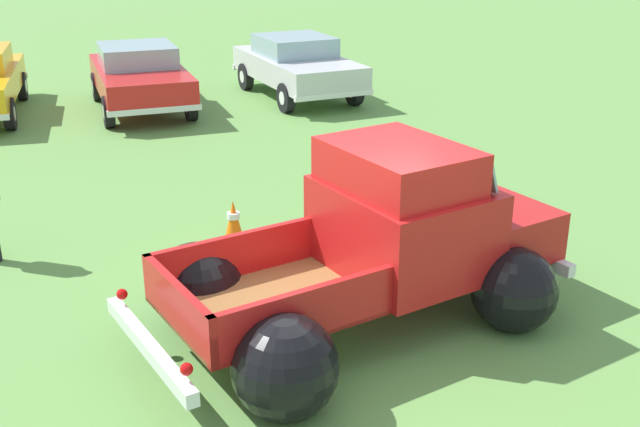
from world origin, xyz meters
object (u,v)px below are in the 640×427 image
Objects in this scene: show_car_1 at (140,75)px; show_car_2 at (297,64)px; vintage_pickup_truck at (383,253)px; lane_cone_0 at (234,223)px.

show_car_1 is 0.97× the size of show_car_2.
vintage_pickup_truck is at bearing -18.37° from show_car_2.
vintage_pickup_truck is at bearing -63.72° from lane_cone_0.
vintage_pickup_truck is at bearing 5.94° from show_car_1.
lane_cone_0 is at bearing -28.49° from show_car_2.
show_car_2 is 6.96× the size of lane_cone_0.
show_car_2 reaches higher than lane_cone_0.
show_car_2 is (3.69, 0.28, -0.00)m from show_car_1.
show_car_1 is 6.77× the size of lane_cone_0.
show_car_2 is 8.99m from lane_cone_0.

